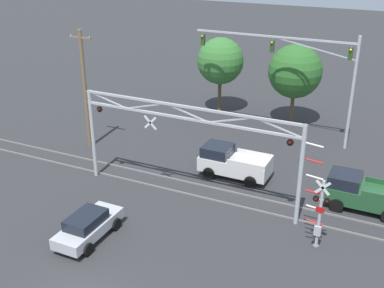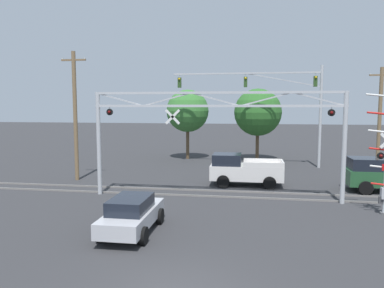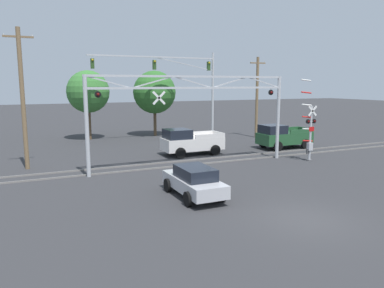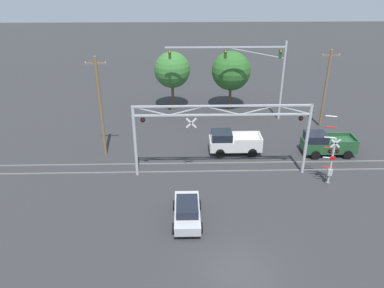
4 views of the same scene
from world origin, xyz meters
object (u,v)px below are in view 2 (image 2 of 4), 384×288
Objects in this scene: crossing_signal_mast at (384,173)px; sedan_waiting at (132,214)px; pickup_truck_lead at (243,170)px; background_tree_far_left_verge at (188,111)px; utility_pole_left at (75,115)px; traffic_signal_span at (284,97)px; pickup_truck_following at (382,175)px; crossing_gantry at (215,124)px; background_tree_beyond_span at (258,112)px; utility_pole_right at (380,119)px.

crossing_signal_mast reaches higher than sedan_waiting.
background_tree_far_left_verge is (-5.77, 11.77, 3.72)m from pickup_truck_lead.
crossing_signal_mast is 19.72m from utility_pole_left.
background_tree_far_left_verge is at bearing 157.89° from traffic_signal_span.
utility_pole_left reaches higher than pickup_truck_following.
pickup_truck_lead is 0.53× the size of utility_pole_left.
background_tree_far_left_verge is (-12.70, 17.47, 2.70)m from crossing_signal_mast.
crossing_gantry is at bearing -111.31° from traffic_signal_span.
crossing_gantry is 15.68m from background_tree_beyond_span.
crossing_gantry is at bearing -111.21° from pickup_truck_lead.
background_tree_far_left_verge is at bearing 105.22° from crossing_gantry.
utility_pole_right is (3.37, 11.72, 2.19)m from crossing_signal_mast.
pickup_truck_lead is (-3.18, -8.13, -5.01)m from traffic_signal_span.
crossing_signal_mast is at bearing -71.31° from background_tree_beyond_span.
utility_pole_left reaches higher than crossing_gantry.
traffic_signal_span is 7.64m from utility_pole_right.
crossing_signal_mast is 0.72× the size of utility_pole_right.
sedan_waiting is at bearing -113.13° from pickup_truck_lead.
utility_pole_left is at bearing -151.29° from traffic_signal_span.
sedan_waiting is 0.62× the size of background_tree_beyond_span.
utility_pole_left reaches higher than pickup_truck_lead.
background_tree_beyond_span is (-9.21, 5.55, 0.39)m from utility_pole_right.
traffic_signal_span is 1.41× the size of utility_pole_left.
pickup_truck_lead is at bearing -111.35° from traffic_signal_span.
pickup_truck_lead and pickup_truck_following have the same top height.
background_tree_beyond_span is (-7.46, 12.14, 3.61)m from pickup_truck_following.
pickup_truck_following is at bearing -58.36° from traffic_signal_span.
pickup_truck_lead is at bearing 176.17° from pickup_truck_following.
sedan_waiting is (-7.54, -18.35, -5.26)m from traffic_signal_span.
utility_pole_right reaches higher than pickup_truck_lead.
utility_pole_left is (-7.42, 10.15, 3.88)m from sedan_waiting.
pickup_truck_lead is (1.51, 3.89, -3.23)m from crossing_gantry.
traffic_signal_span is at bearing 163.46° from utility_pole_right.
crossing_gantry is 2.06× the size of background_tree_far_left_verge.
traffic_signal_span is (-3.75, 13.84, 3.99)m from crossing_signal_mast.
utility_pole_left is (-18.72, 5.64, 2.61)m from crossing_signal_mast.
utility_pole_right is at bearing 47.92° from sedan_waiting.
pickup_truck_lead is at bearing 66.87° from sedan_waiting.
background_tree_beyond_span reaches higher than pickup_truck_lead.
background_tree_far_left_verge is at bearing 63.06° from utility_pole_left.
background_tree_beyond_span is (5.45, 21.79, 3.85)m from sedan_waiting.
traffic_signal_span reaches higher than crossing_gantry.
traffic_signal_span is 1.84× the size of background_tree_beyond_span.
utility_pole_right is 10.76m from background_tree_beyond_span.
traffic_signal_span is 11.39m from pickup_truck_following.
crossing_gantry is at bearing -20.44° from utility_pole_left.
crossing_signal_mast is at bearing -106.02° from utility_pole_right.
utility_pole_left is 1.32× the size of background_tree_far_left_verge.
pickup_truck_following is (1.61, 5.13, -1.02)m from crossing_signal_mast.
traffic_signal_span is 2.68× the size of pickup_truck_lead.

